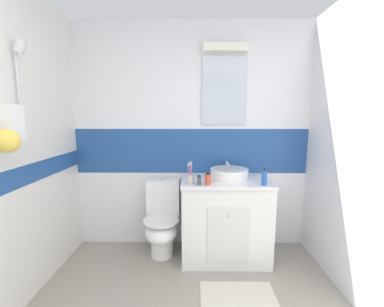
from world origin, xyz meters
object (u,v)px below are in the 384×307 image
(soap_dispenser, at_px, (264,178))
(perfume_flask_small, at_px, (199,180))
(sink_basin, at_px, (229,173))
(toilet, at_px, (162,221))
(lotion_bottle_short, at_px, (208,179))
(toothbrush_cup, at_px, (190,179))

(soap_dispenser, xyz_separation_m, perfume_flask_small, (-0.61, -0.00, -0.02))
(soap_dispenser, bearing_deg, sink_basin, 140.34)
(toilet, height_order, lotion_bottle_short, lotion_bottle_short)
(toothbrush_cup, height_order, perfume_flask_small, toothbrush_cup)
(soap_dispenser, height_order, lotion_bottle_short, soap_dispenser)
(toilet, distance_m, soap_dispenser, 1.17)
(toilet, xyz_separation_m, perfume_flask_small, (0.39, -0.27, 0.52))
(sink_basin, height_order, lotion_bottle_short, sink_basin)
(toothbrush_cup, height_order, lotion_bottle_short, toothbrush_cup)
(toothbrush_cup, bearing_deg, toilet, 141.67)
(sink_basin, xyz_separation_m, toilet, (-0.71, 0.03, -0.53))
(perfume_flask_small, bearing_deg, toilet, 145.36)
(sink_basin, relative_size, lotion_bottle_short, 3.76)
(soap_dispenser, bearing_deg, toothbrush_cup, 177.68)
(toilet, relative_size, perfume_flask_small, 8.34)
(toilet, bearing_deg, perfume_flask_small, -34.64)
(sink_basin, relative_size, toothbrush_cup, 1.95)
(sink_basin, distance_m, toilet, 0.89)
(toothbrush_cup, xyz_separation_m, soap_dispenser, (0.70, -0.03, 0.01))
(toilet, xyz_separation_m, toothbrush_cup, (0.31, -0.24, 0.53))
(sink_basin, bearing_deg, perfume_flask_small, -141.97)
(soap_dispenser, height_order, perfume_flask_small, soap_dispenser)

